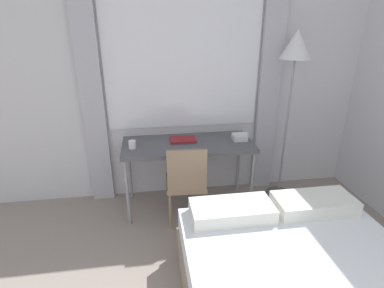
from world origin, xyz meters
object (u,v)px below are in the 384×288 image
object	(u,v)px
standing_lamp	(295,60)
mug	(132,144)
desk	(188,148)
book	(183,140)
desk_chair	(186,180)
telephone	(240,137)

from	to	relation	value
standing_lamp	mug	xyz separation A→B (m)	(-1.70, -0.11, -0.79)
desk	book	bearing A→B (deg)	121.98
standing_lamp	book	xyz separation A→B (m)	(-1.17, 0.02, -0.82)
mug	desk_chair	bearing A→B (deg)	-25.96
telephone	mug	world-z (taller)	telephone
desk	standing_lamp	world-z (taller)	standing_lamp
desk	book	xyz separation A→B (m)	(-0.04, 0.07, 0.07)
standing_lamp	book	size ratio (longest dim) A/B	6.82
desk	standing_lamp	bearing A→B (deg)	2.54
desk_chair	telephone	xyz separation A→B (m)	(0.63, 0.31, 0.31)
standing_lamp	mug	world-z (taller)	standing_lamp
desk	telephone	size ratio (longest dim) A/B	8.00
book	mug	size ratio (longest dim) A/B	3.38
desk	standing_lamp	size ratio (longest dim) A/B	0.73
standing_lamp	telephone	world-z (taller)	standing_lamp
standing_lamp	telephone	distance (m)	0.97
desk	desk_chair	world-z (taller)	desk_chair
mug	standing_lamp	bearing A→B (deg)	3.68
standing_lamp	book	distance (m)	1.43
desk	book	size ratio (longest dim) A/B	4.96
desk_chair	standing_lamp	size ratio (longest dim) A/B	0.46
book	desk_chair	bearing A→B (deg)	-92.58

